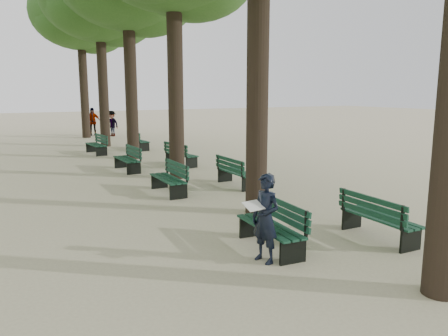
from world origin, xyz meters
TOP-DOWN VIEW (x-y plane):
  - ground at (0.00, 0.00)m, footprint 120.00×120.00m
  - tree_central_5 at (1.50, 23.00)m, footprint 6.00×6.00m
  - bench_left_0 at (0.37, 0.76)m, footprint 0.71×1.84m
  - bench_left_1 at (0.37, 5.96)m, footprint 0.60×1.81m
  - bench_left_2 at (0.37, 10.14)m, footprint 0.60×1.81m
  - bench_left_3 at (0.37, 15.20)m, footprint 0.71×1.84m
  - bench_right_0 at (2.63, 0.16)m, footprint 0.64×1.82m
  - bench_right_1 at (2.63, 5.86)m, footprint 0.60×1.81m
  - bench_right_2 at (2.63, 10.28)m, footprint 0.81×1.86m
  - bench_right_3 at (2.63, 15.80)m, footprint 0.69×1.84m
  - man_with_map at (-0.07, 0.29)m, footprint 0.66×0.68m
  - pedestrian_c at (2.17, 24.23)m, footprint 1.14×0.59m
  - pedestrian_b at (3.16, 23.04)m, footprint 0.84×1.11m

SIDE VIEW (x-z plane):
  - ground at x=0.00m, z-range 0.00..0.00m
  - bench_left_0 at x=0.37m, z-range -0.19..0.73m
  - bench_left_1 at x=0.37m, z-range -0.19..0.73m
  - bench_left_2 at x=0.37m, z-range -0.19..0.73m
  - bench_left_3 at x=0.37m, z-range -0.19..0.73m
  - bench_right_0 at x=2.63m, z-range -0.19..0.73m
  - bench_right_1 at x=2.63m, z-range -0.19..0.73m
  - bench_right_2 at x=2.63m, z-range -0.19..0.73m
  - bench_right_3 at x=2.63m, z-range -0.19..0.73m
  - man_with_map at x=-0.07m, z-range 0.00..1.58m
  - pedestrian_b at x=3.16m, z-range 0.00..1.68m
  - pedestrian_c at x=2.17m, z-range 0.00..1.86m
  - tree_central_5 at x=1.50m, z-range 2.68..12.63m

